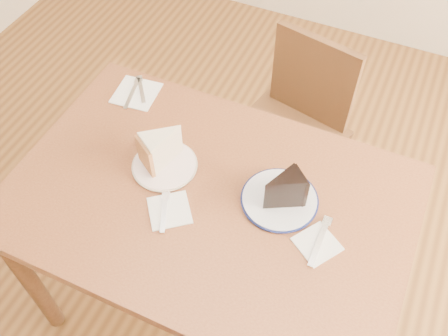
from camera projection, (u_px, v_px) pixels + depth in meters
ground at (213, 299)px, 2.08m from camera, size 4.00×4.00×0.00m
table at (209, 215)px, 1.57m from camera, size 1.20×0.80×0.75m
chair_far at (290, 131)px, 2.03m from camera, size 0.50×0.50×0.85m
plate_cream at (165, 165)px, 1.55m from camera, size 0.20×0.20×0.01m
plate_navy at (279, 200)px, 1.48m from camera, size 0.22×0.22×0.01m
carrot_cake at (165, 147)px, 1.52m from camera, size 0.14×0.15×0.11m
chocolate_cake at (281, 192)px, 1.42m from camera, size 0.13×0.13×0.10m
napkin_cream at (170, 210)px, 1.46m from camera, size 0.17×0.17×0.00m
napkin_navy at (317, 244)px, 1.39m from camera, size 0.15×0.15×0.00m
napkin_spare at (136, 93)px, 1.76m from camera, size 0.16×0.16×0.00m
fork_cream at (164, 212)px, 1.45m from camera, size 0.07×0.13×0.00m
knife_navy at (320, 241)px, 1.39m from camera, size 0.02×0.17×0.00m
fork_spare at (141, 89)px, 1.77m from camera, size 0.10×0.12×0.00m
knife_spare at (132, 93)px, 1.75m from camera, size 0.05×0.16×0.00m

